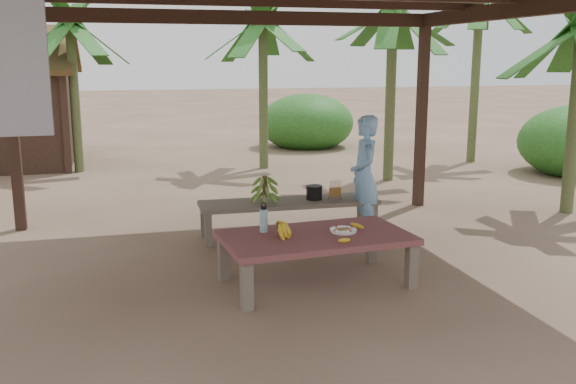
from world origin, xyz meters
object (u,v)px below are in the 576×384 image
object	(u,v)px
plate	(343,231)
water_flask	(264,219)
cooking_pot	(314,193)
woman	(364,176)
work_table	(316,241)
bench	(289,205)
ripe_banana_bunch	(278,229)

from	to	relation	value
plate	water_flask	size ratio (longest dim) A/B	0.89
plate	cooking_pot	xyz separation A→B (m)	(0.23, 1.72, 0.02)
woman	cooking_pot	bearing A→B (deg)	-98.87
water_flask	cooking_pot	distance (m)	1.80
work_table	bench	bearing A→B (deg)	79.10
plate	woman	world-z (taller)	woman
ripe_banana_bunch	cooking_pot	world-z (taller)	ripe_banana_bunch
plate	cooking_pot	bearing A→B (deg)	82.51
cooking_pot	woman	world-z (taller)	woman
work_table	ripe_banana_bunch	xyz separation A→B (m)	(-0.38, 0.02, 0.14)
plate	woman	xyz separation A→B (m)	(0.82, 1.55, 0.23)
work_table	plate	distance (m)	0.30
ripe_banana_bunch	cooking_pot	bearing A→B (deg)	62.69
ripe_banana_bunch	plate	size ratio (longest dim) A/B	0.97
bench	ripe_banana_bunch	world-z (taller)	ripe_banana_bunch
ripe_banana_bunch	woman	world-z (taller)	woman
bench	ripe_banana_bunch	xyz separation A→B (m)	(-0.56, -1.73, 0.18)
bench	cooking_pot	xyz separation A→B (m)	(0.32, -0.01, 0.14)
ripe_banana_bunch	woman	size ratio (longest dim) A/B	0.17
water_flask	cooking_pot	bearing A→B (deg)	56.99
plate	bench	bearing A→B (deg)	93.25
bench	ripe_banana_bunch	bearing A→B (deg)	-107.16
bench	water_flask	bearing A→B (deg)	-112.44
ripe_banana_bunch	bench	bearing A→B (deg)	71.94
bench	plate	bearing A→B (deg)	-85.84
plate	work_table	bearing A→B (deg)	-177.39
ripe_banana_bunch	water_flask	xyz separation A→B (m)	(-0.09, 0.21, 0.05)
work_table	plate	xyz separation A→B (m)	(0.28, 0.01, 0.08)
cooking_pot	woman	xyz separation A→B (m)	(0.59, -0.17, 0.22)
work_table	woman	world-z (taller)	woman
cooking_pot	plate	bearing A→B (deg)	-97.49
bench	woman	distance (m)	1.00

